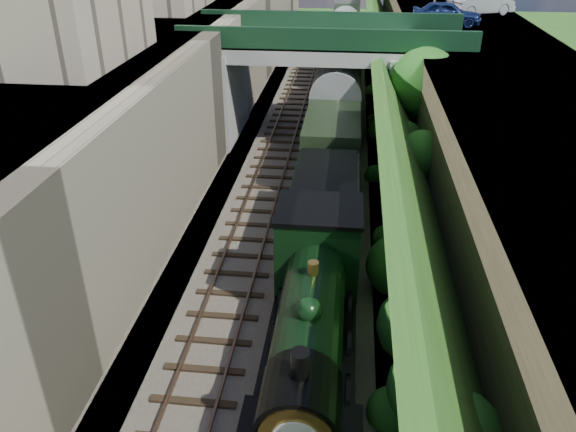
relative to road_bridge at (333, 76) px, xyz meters
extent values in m
cube|color=#473F38|center=(-0.94, -4.00, -3.98)|extent=(10.00, 90.00, 0.20)
cube|color=#756B56|center=(-6.44, -4.00, -0.58)|extent=(1.00, 90.00, 7.00)
cube|color=#262628|center=(-9.94, -4.00, -0.58)|extent=(6.00, 90.00, 7.00)
cube|color=#262628|center=(8.56, -4.00, -0.95)|extent=(8.00, 90.00, 6.25)
cube|color=#1E4714|center=(4.06, -4.00, -1.38)|extent=(4.02, 90.00, 6.36)
sphere|color=#194C14|center=(3.41, -22.37, -2.23)|extent=(2.11, 2.11, 2.11)
sphere|color=#194C14|center=(3.33, -19.77, -2.35)|extent=(2.33, 2.33, 2.33)
sphere|color=#194C14|center=(3.07, -15.90, -2.77)|extent=(2.30, 2.30, 2.30)
sphere|color=#194C14|center=(3.65, -13.70, -1.84)|extent=(1.48, 1.48, 1.48)
sphere|color=#194C14|center=(4.31, -9.99, -0.77)|extent=(2.12, 2.12, 2.12)
sphere|color=#194C14|center=(3.74, -6.37, -1.68)|extent=(2.35, 2.35, 2.35)
sphere|color=#194C14|center=(4.41, -3.48, -0.59)|extent=(1.54, 1.54, 1.54)
sphere|color=#194C14|center=(2.98, -0.99, -2.92)|extent=(1.56, 1.56, 1.56)
sphere|color=#194C14|center=(4.92, 2.38, 0.22)|extent=(1.37, 1.37, 1.37)
sphere|color=#194C14|center=(4.47, 4.95, -0.50)|extent=(2.21, 2.21, 2.21)
sphere|color=#194C14|center=(5.30, 7.10, 0.85)|extent=(1.98, 1.98, 1.98)
sphere|color=#194C14|center=(4.09, 10.26, -1.11)|extent=(1.61, 1.61, 1.61)
sphere|color=#194C14|center=(3.54, 14.43, -2.02)|extent=(1.49, 1.49, 1.49)
sphere|color=#194C14|center=(3.88, 16.58, -1.46)|extent=(1.39, 1.39, 1.39)
cube|color=black|center=(-2.94, -4.00, -3.84)|extent=(2.50, 90.00, 0.07)
cube|color=brown|center=(-3.66, -4.00, -3.75)|extent=(0.08, 90.00, 0.14)
cube|color=brown|center=(-2.23, -4.00, -3.75)|extent=(0.08, 90.00, 0.14)
cube|color=black|center=(0.26, -4.00, -3.84)|extent=(2.50, 90.00, 0.07)
cube|color=brown|center=(-0.46, -4.00, -3.75)|extent=(0.08, 90.00, 0.14)
cube|color=brown|center=(0.97, -4.00, -3.75)|extent=(0.08, 90.00, 0.14)
cube|color=gray|center=(-0.44, 0.00, 1.62)|extent=(16.00, 6.00, 0.90)
cube|color=#153920|center=(-0.44, -2.85, 2.57)|extent=(16.00, 0.30, 1.20)
cube|color=#153920|center=(-0.44, 2.85, 2.57)|extent=(16.00, 0.30, 1.20)
cube|color=gray|center=(-6.44, 0.00, -1.23)|extent=(1.40, 6.40, 5.70)
cube|color=gray|center=(4.26, 0.00, -1.23)|extent=(2.40, 6.40, 5.70)
cube|color=gray|center=(-10.44, -10.00, 4.92)|extent=(4.00, 8.00, 4.00)
cylinder|color=black|center=(4.86, -3.79, -1.88)|extent=(0.30, 0.30, 4.40)
sphere|color=#194C14|center=(4.86, -3.79, 0.72)|extent=(3.60, 3.60, 3.60)
sphere|color=#194C14|center=(5.36, -2.99, 0.12)|extent=(2.40, 2.40, 2.40)
imported|color=#12214F|center=(6.83, 4.84, 2.91)|extent=(4.49, 2.31, 1.46)
imported|color=#9B9CA0|center=(9.78, 9.33, 2.96)|extent=(4.97, 3.70, 1.56)
cube|color=black|center=(0.26, -20.67, -3.58)|extent=(2.40, 8.40, 0.60)
cube|color=black|center=(0.26, -19.67, -3.03)|extent=(2.70, 10.00, 0.35)
cylinder|color=black|center=(0.26, -20.47, -1.73)|extent=(1.90, 5.60, 1.90)
cylinder|color=black|center=(0.26, -23.77, -1.73)|extent=(1.96, 1.80, 1.96)
cylinder|color=black|center=(0.26, -23.77, -0.53)|extent=(0.44, 0.44, 0.90)
sphere|color=black|center=(0.26, -21.47, -0.73)|extent=(0.76, 0.76, 0.76)
cylinder|color=#A57F33|center=(0.26, -19.67, -0.63)|extent=(0.32, 0.32, 0.50)
cube|color=black|center=(0.26, -16.87, -1.58)|extent=(2.75, 2.40, 2.80)
cube|color=black|center=(0.26, -16.87, -0.13)|extent=(2.85, 2.50, 0.15)
cube|color=black|center=(-0.99, -23.27, -3.23)|extent=(0.60, 1.40, 0.90)
cube|color=black|center=(0.26, -12.47, -3.63)|extent=(2.30, 6.00, 0.50)
cube|color=black|center=(0.26, -12.47, -3.38)|extent=(2.60, 6.00, 0.50)
cube|color=black|center=(0.26, -12.47, -2.18)|extent=(2.70, 6.00, 2.40)
cube|color=black|center=(0.26, -12.47, -0.93)|extent=(2.50, 5.60, 0.20)
cube|color=black|center=(0.26, 0.13, -3.68)|extent=(2.30, 17.00, 0.40)
cube|color=black|center=(0.26, 0.13, -3.43)|extent=(2.50, 17.00, 0.50)
cube|color=black|center=(0.26, 0.13, -1.93)|extent=(2.80, 18.00, 2.70)
cube|color=slate|center=(0.26, 0.13, -0.43)|extent=(2.90, 18.00, 0.50)
cube|color=black|center=(0.26, 18.93, -3.68)|extent=(2.30, 17.00, 0.40)
cube|color=black|center=(0.26, 18.93, -3.43)|extent=(2.50, 17.00, 0.50)
cube|color=black|center=(0.26, 18.93, -1.93)|extent=(2.80, 18.00, 2.70)
cube|color=slate|center=(0.26, 18.93, -0.43)|extent=(2.90, 18.00, 0.50)
cube|color=black|center=(0.26, 37.73, -3.68)|extent=(2.30, 17.00, 0.40)
cube|color=black|center=(0.26, 37.73, -3.43)|extent=(2.50, 17.00, 0.50)
cube|color=black|center=(0.26, 37.73, -1.93)|extent=(2.80, 18.00, 2.70)
camera|label=1|loc=(1.04, -33.16, 8.40)|focal=35.00mm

